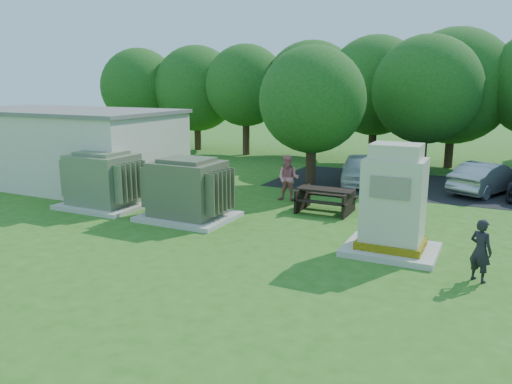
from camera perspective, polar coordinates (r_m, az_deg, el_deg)
The scene contains 13 objects.
ground at distance 12.06m, azimuth -8.57°, elevation -9.78°, with size 120.00×120.00×0.00m, color #2D6619.
service_building at distance 23.94m, azimuth -20.96°, elevation 4.63°, with size 10.00×5.00×3.20m, color beige.
service_building_roof at distance 23.79m, azimuth -21.28°, elevation 8.63°, with size 10.20×5.20×0.15m, color slate.
parking_strip at distance 23.06m, azimuth 27.03°, elevation -0.22°, with size 20.00×6.00×0.01m, color #232326.
transformer_left at distance 19.13m, azimuth -17.05°, elevation 1.20°, with size 3.00×2.40×2.07m.
transformer_right at distance 16.84m, azimuth -7.81°, elevation 0.15°, with size 3.00×2.40×2.07m.
generator_cabinet at distance 13.78m, azimuth 15.41°, elevation -1.57°, with size 2.44×1.99×2.97m.
picnic_table at distance 17.82m, azimuth 7.93°, elevation -0.63°, with size 1.98×1.48×0.85m.
person_by_generator at distance 12.65m, azimuth 24.28°, elevation -6.12°, with size 0.54×0.36×1.49m, color black.
person_at_picnic at distance 19.24m, azimuth 3.72°, elevation 1.57°, with size 0.87×0.68×1.80m, color #E0767D.
car_white at distance 23.08m, azimuth 11.70°, elevation 2.58°, with size 1.56×3.89×1.32m, color white.
car_silver_a at distance 22.69m, azimuth 24.85°, elevation 1.48°, with size 1.39×3.98×1.31m, color #A1A1A5.
tree_row at distance 28.01m, azimuth 16.90°, elevation 11.21°, with size 41.30×13.30×7.30m.
Camera 1 is at (6.47, -9.10, 4.55)m, focal length 35.00 mm.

